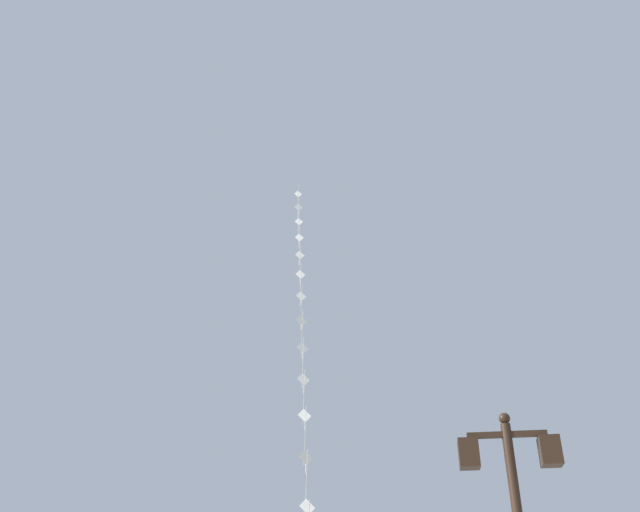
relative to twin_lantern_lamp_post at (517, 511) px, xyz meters
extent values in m
sphere|color=black|center=(0.00, 0.00, 1.25)|extent=(0.16, 0.16, 0.16)
cube|color=black|center=(0.00, 0.00, 1.02)|extent=(1.11, 0.08, 0.08)
cube|color=black|center=(-0.55, 0.00, 0.77)|extent=(0.28, 0.28, 0.40)
cube|color=beige|center=(-0.55, 0.00, 0.77)|extent=(0.19, 0.19, 0.30)
cube|color=black|center=(0.55, 0.00, 0.77)|extent=(0.28, 0.28, 0.40)
cube|color=beige|center=(0.55, 0.00, 0.77)|extent=(0.19, 0.19, 0.30)
cylinder|color=silver|center=(-4.82, 11.79, 2.80)|extent=(0.26, 1.09, 1.72)
cylinder|color=silver|center=(-5.06, 12.86, 4.51)|extent=(0.26, 1.09, 1.72)
cylinder|color=silver|center=(-5.29, 13.94, 6.22)|extent=(0.26, 1.09, 1.72)
cylinder|color=silver|center=(-5.53, 15.01, 7.94)|extent=(0.26, 1.09, 1.72)
cylinder|color=silver|center=(-5.77, 16.08, 9.65)|extent=(0.26, 1.09, 1.72)
cylinder|color=silver|center=(-6.01, 17.15, 11.36)|extent=(0.26, 1.09, 1.72)
cylinder|color=silver|center=(-6.25, 18.23, 13.07)|extent=(0.26, 1.09, 1.72)
cylinder|color=silver|center=(-6.49, 19.30, 14.79)|extent=(0.26, 1.09, 1.72)
cylinder|color=silver|center=(-6.73, 20.37, 16.50)|extent=(0.26, 1.09, 1.72)
cylinder|color=silver|center=(-6.97, 21.45, 18.21)|extent=(0.26, 1.09, 1.72)
cylinder|color=silver|center=(-7.21, 22.52, 19.92)|extent=(0.26, 1.09, 1.72)
cylinder|color=silver|center=(-7.45, 23.59, 21.63)|extent=(0.26, 1.09, 1.72)
cube|color=white|center=(-4.70, 11.25, 1.94)|extent=(0.49, 0.03, 0.49)
cube|color=white|center=(-4.94, 12.33, 3.66)|extent=(0.46, 0.19, 0.49)
cylinder|color=white|center=(-4.94, 12.33, 3.30)|extent=(0.03, 0.05, 0.30)
cube|color=white|center=(-5.18, 13.40, 5.37)|extent=(0.49, 0.02, 0.49)
cylinder|color=white|center=(-5.18, 13.40, 5.01)|extent=(0.02, 0.06, 0.31)
cube|color=white|center=(-5.41, 14.47, 7.08)|extent=(0.48, 0.12, 0.49)
cylinder|color=white|center=(-5.41, 14.47, 6.69)|extent=(0.02, 0.04, 0.38)
cube|color=white|center=(-5.65, 15.54, 8.79)|extent=(0.47, 0.16, 0.49)
cylinder|color=white|center=(-5.65, 15.54, 8.45)|extent=(0.02, 0.02, 0.30)
cube|color=white|center=(-5.89, 16.62, 10.50)|extent=(0.47, 0.17, 0.49)
cylinder|color=white|center=(-5.89, 16.62, 10.19)|extent=(0.02, 0.02, 0.24)
cube|color=white|center=(-6.13, 17.69, 12.22)|extent=(0.48, 0.10, 0.49)
cylinder|color=white|center=(-6.13, 17.69, 11.90)|extent=(0.02, 0.02, 0.24)
cube|color=white|center=(-6.37, 18.76, 13.93)|extent=(0.49, 0.04, 0.49)
cylinder|color=white|center=(-6.37, 18.76, 13.56)|extent=(0.02, 0.07, 0.34)
cube|color=white|center=(-6.61, 19.84, 15.64)|extent=(0.49, 0.07, 0.49)
cylinder|color=white|center=(-6.61, 19.84, 15.25)|extent=(0.02, 0.05, 0.39)
cube|color=white|center=(-6.85, 20.91, 17.35)|extent=(0.49, 0.02, 0.49)
cylinder|color=white|center=(-6.85, 20.91, 17.01)|extent=(0.02, 0.03, 0.30)
cube|color=white|center=(-7.09, 21.98, 19.07)|extent=(0.49, 0.01, 0.49)
cylinder|color=white|center=(-7.09, 21.98, 18.69)|extent=(0.02, 0.04, 0.35)
cube|color=white|center=(-7.33, 23.05, 20.78)|extent=(0.48, 0.13, 0.49)
cylinder|color=white|center=(-7.33, 23.05, 20.44)|extent=(0.02, 0.03, 0.29)
cube|color=white|center=(-7.57, 24.13, 22.49)|extent=(0.49, 0.01, 0.49)
cylinder|color=white|center=(-7.57, 24.13, 22.16)|extent=(0.02, 0.04, 0.26)
camera|label=1|loc=(-1.23, -9.80, -1.48)|focal=37.90mm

